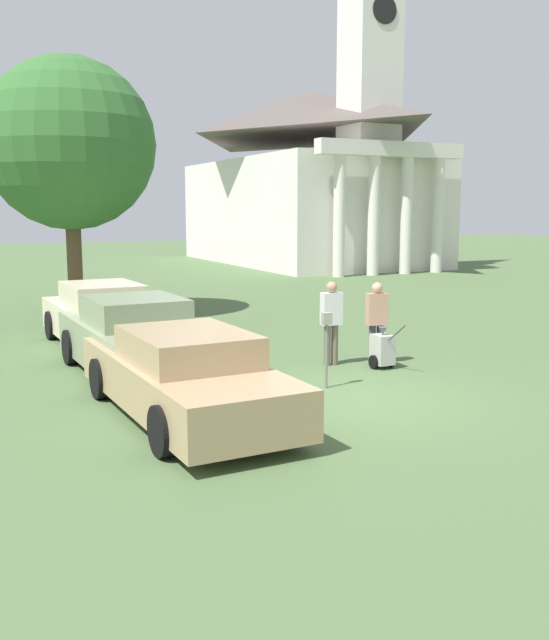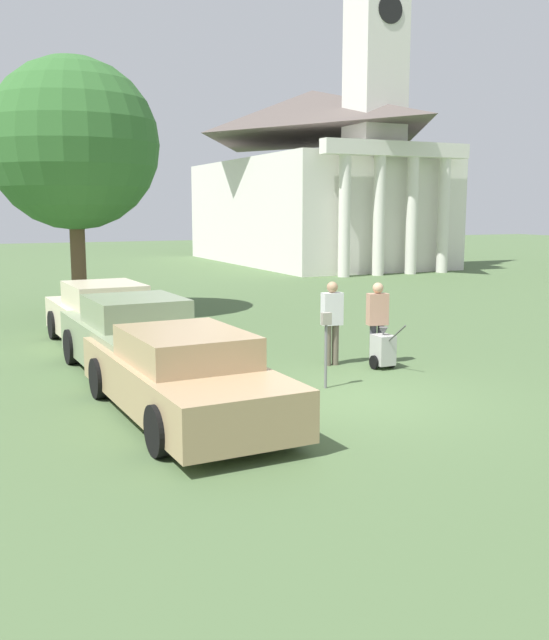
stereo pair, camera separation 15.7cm
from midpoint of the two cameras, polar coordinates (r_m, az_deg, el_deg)
name	(u,v)px [view 2 (the right image)]	position (r m, az deg, el deg)	size (l,w,h in m)	color
ground_plane	(348,399)	(12.24, 6.31, -6.30)	(120.00, 120.00, 0.00)	#4C663D
parked_car_tan	(182,375)	(11.11, -6.97, -4.42)	(2.20, 5.32, 1.37)	tan
parked_car_sage	(134,338)	(14.11, -10.86, -1.40)	(2.21, 4.70, 1.53)	gray
parked_car_cream	(104,317)	(17.03, -13.26, 0.22)	(2.10, 5.05, 1.51)	beige
parking_meter	(326,336)	(12.72, 4.49, -1.27)	(0.18, 0.09, 1.37)	slate
person_worker	(332,318)	(14.61, 4.92, 0.18)	(0.43, 0.24, 1.73)	#665B4C
person_supervisor	(377,318)	(14.82, 8.53, 0.16)	(0.45, 0.29, 1.70)	#3F3F47
equipment_cart	(383,350)	(14.54, 8.98, -2.35)	(0.47, 0.99, 1.00)	#B2B2AD
church	(315,170)	(42.58, 3.40, 11.85)	(9.67, 17.74, 22.07)	silver
shade_tree	(73,145)	(21.98, -15.59, 13.36)	(4.94, 4.94, 7.51)	brown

